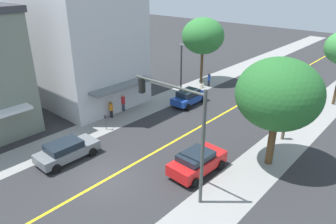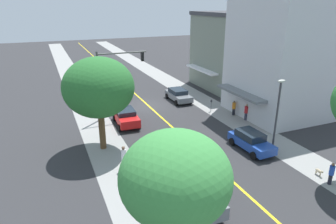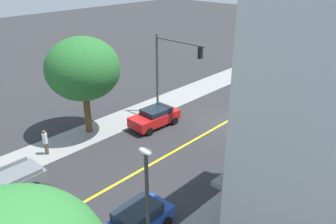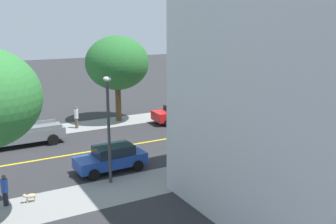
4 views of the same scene
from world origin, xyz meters
The scene contains 19 objects.
ground_plane centered at (0.00, 0.00, 0.00)m, with size 140.00×140.00×0.00m, color #2D2D30.
sidewalk_left centered at (-6.73, 0.00, 0.00)m, with size 3.28×126.00×0.01m, color gray.
sidewalk_right centered at (6.73, 0.00, 0.00)m, with size 3.28×126.00×0.01m, color gray.
road_centerline_stripe centered at (0.00, 0.00, 0.00)m, with size 0.20×126.00×0.00m, color yellow.
brick_apartment_block centered at (-13.52, 7.74, 6.96)m, with size 13.09×9.11×13.90m.
street_tree_right_corner centered at (7.01, 8.85, 5.16)m, with size 5.53×5.53×7.53m.
fire_hydrant centered at (-5.58, -1.19, 0.37)m, with size 0.44×0.24×0.75m.
parking_meter centered at (-5.74, 4.53, 0.88)m, with size 0.12×0.18×1.34m.
traffic_light_mast centered at (4.39, 2.27, 4.68)m, with size 5.07×0.32×6.94m.
street_lamp centered at (-5.65, 14.53, 3.68)m, with size 0.70×0.36×5.89m.
red_sedan_right_curb centered at (3.89, 4.59, 0.81)m, with size 2.26×4.28×1.52m.
blue_sedan_left_curb centered at (-3.99, 13.81, 0.80)m, with size 2.03×4.21×1.54m.
grey_sedan_left_curb centered at (-4.00, -0.29, 0.76)m, with size 2.10×4.39×1.43m.
grey_pickup_truck centered at (3.71, 17.96, 0.93)m, with size 2.37×6.02×1.87m.
pedestrian_blue_shirt centered at (-5.74, 19.92, 0.83)m, with size 0.32×0.32×1.57m.
pedestrian_white_shirt centered at (6.32, 12.90, 1.00)m, with size 0.34×0.34×1.86m.
pedestrian_red_shirt centered at (-7.65, 8.20, 0.90)m, with size 0.37×0.37×1.71m.
pedestrian_orange_shirt centered at (-7.37, 6.47, 0.82)m, with size 0.37×0.37×1.58m.
small_dog centered at (-5.96, 18.85, 0.32)m, with size 0.25×0.65×0.49m.
Camera 4 is at (-24.49, 21.52, 8.63)m, focal length 41.26 mm.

